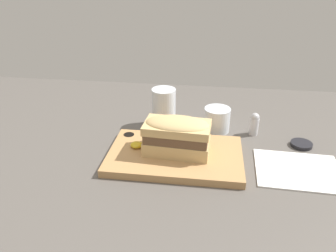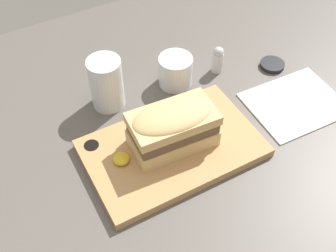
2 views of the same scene
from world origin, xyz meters
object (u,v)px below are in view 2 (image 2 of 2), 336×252
Objects in this scene: water_glass at (107,86)px; wine_glass at (175,72)px; condiment_dish at (272,65)px; salt_shaker at (218,59)px; serving_board at (172,148)px; napkin at (296,104)px; sandwich at (173,126)px.

wine_glass is at bearing -4.48° from water_glass.
water_glass is at bearing 169.24° from condiment_dish.
water_glass is 42.14cm from condiment_dish.
wine_glass reaches higher than salt_shaker.
condiment_dish is at bearing -10.76° from water_glass.
condiment_dish is (35.30, 11.60, -0.48)cm from serving_board.
water_glass reaches higher than napkin.
salt_shaker is (22.21, 17.02, 2.59)cm from serving_board.
napkin is (37.59, -21.15, -5.15)cm from water_glass.
water_glass reaches higher than wine_glass.
wine_glass is 11.29cm from salt_shaker.
sandwich is 2.49× the size of salt_shaker.
water_glass is (-5.83, 19.42, 4.32)cm from serving_board.
wine_glass is at bearing 58.99° from sandwich.
salt_shaker is at bearing 37.46° from serving_board.
salt_shaker is 1.17× the size of condiment_dish.
wine_glass is 28.89cm from napkin.
water_glass is 1.74× the size of salt_shaker.
salt_shaker is at bearing 116.97° from napkin.
sandwich reaches higher than salt_shaker.
serving_board is at bearing -121.25° from wine_glass.
wine_glass is at bearing 165.03° from condiment_dish.
napkin is 21.32cm from salt_shaker.
napkin is (31.76, -1.73, -0.83)cm from serving_board.
sandwich is 2.90× the size of condiment_dish.
salt_shaker is at bearing 37.09° from sandwich.
water_glass reaches higher than serving_board.
water_glass is 28.20cm from salt_shaker.
napkin is at bearing -3.12° from serving_board.
sandwich is 37.18cm from condiment_dish.
serving_board is at bearing -161.81° from condiment_dish.
napkin is 13.80cm from condiment_dish.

